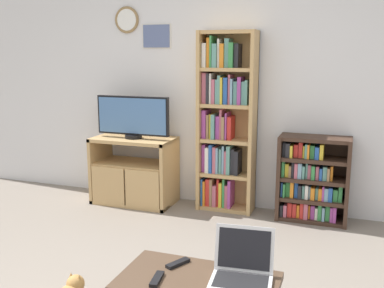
{
  "coord_description": "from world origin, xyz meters",
  "views": [
    {
      "loc": [
        1.24,
        -2.2,
        1.61
      ],
      "look_at": [
        0.02,
        1.27,
        0.86
      ],
      "focal_mm": 42.0,
      "sensor_mm": 36.0,
      "label": 1
    }
  ],
  "objects": [
    {
      "name": "wall_back",
      "position": [
        -0.01,
        2.33,
        1.3
      ],
      "size": [
        6.8,
        0.09,
        2.6
      ],
      "color": "silver",
      "rests_on": "ground_plane"
    },
    {
      "name": "tv_stand",
      "position": [
        -0.92,
        2.02,
        0.36
      ],
      "size": [
        0.87,
        0.48,
        0.72
      ],
      "color": "tan",
      "rests_on": "ground_plane"
    },
    {
      "name": "television",
      "position": [
        -0.91,
        2.02,
        0.95
      ],
      "size": [
        0.81,
        0.18,
        0.45
      ],
      "color": "black",
      "rests_on": "tv_stand"
    },
    {
      "name": "bookshelf_tall",
      "position": [
        0.05,
        2.17,
        0.91
      ],
      "size": [
        0.57,
        0.27,
        1.82
      ],
      "color": "tan",
      "rests_on": "ground_plane"
    },
    {
      "name": "bookshelf_short",
      "position": [
        0.94,
        2.15,
        0.39
      ],
      "size": [
        0.67,
        0.32,
        0.83
      ],
      "color": "#3D281E",
      "rests_on": "ground_plane"
    },
    {
      "name": "coffee_table",
      "position": [
        0.52,
        -0.04,
        0.34
      ],
      "size": [
        0.87,
        0.49,
        0.39
      ],
      "color": "#4C3828",
      "rests_on": "ground_plane"
    },
    {
      "name": "laptop",
      "position": [
        0.75,
        0.03,
        0.45
      ],
      "size": [
        0.36,
        0.33,
        0.27
      ],
      "rotation": [
        0.0,
        0.0,
        0.1
      ],
      "color": "silver",
      "rests_on": "coffee_table"
    },
    {
      "name": "remote_near_laptop",
      "position": [
        0.35,
        0.08,
        0.4
      ],
      "size": [
        0.11,
        0.16,
        0.02
      ],
      "rotation": [
        0.0,
        0.0,
        2.67
      ],
      "color": "black",
      "rests_on": "coffee_table"
    },
    {
      "name": "remote_far_from_laptop",
      "position": [
        0.31,
        -0.13,
        0.4
      ],
      "size": [
        0.07,
        0.16,
        0.02
      ],
      "rotation": [
        0.0,
        0.0,
        0.14
      ],
      "color": "black",
      "rests_on": "coffee_table"
    }
  ]
}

